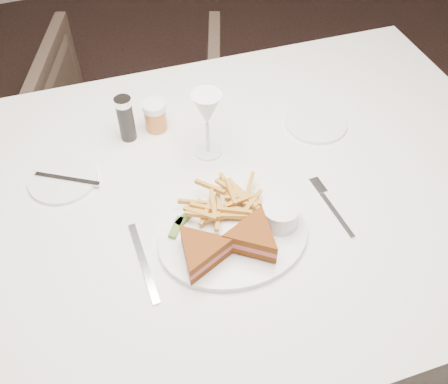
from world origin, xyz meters
TOP-DOWN VIEW (x-y plane):
  - ground at (0.00, 0.00)m, footprint 5.00×5.00m
  - table at (0.23, -0.16)m, footprint 1.58×1.08m
  - chair_far at (0.19, 0.68)m, footprint 0.84×0.81m
  - table_setting at (0.22, -0.21)m, footprint 0.81×0.61m

SIDE VIEW (x-z plane):
  - ground at x=0.00m, z-range 0.00..0.00m
  - chair_far at x=0.19m, z-range 0.00..0.68m
  - table at x=0.23m, z-range 0.00..0.75m
  - table_setting at x=0.22m, z-range 0.70..0.88m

